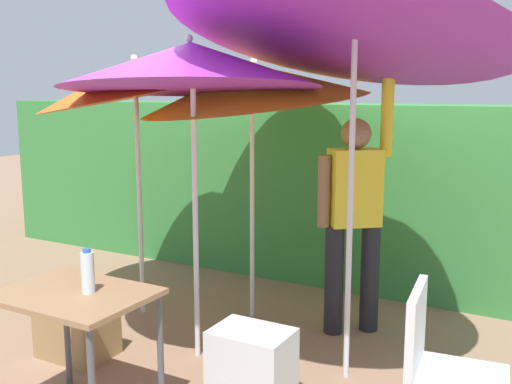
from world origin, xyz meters
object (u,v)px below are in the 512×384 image
umbrella_navy (191,66)px  cooler_box (252,368)px  umbrella_orange (253,84)px  chair_plastic (442,369)px  umbrella_rainbow (135,79)px  folding_table (75,308)px  person_vendor (354,210)px  bottle_water (88,272)px  umbrella_yellow (349,8)px  crate_cardboard (77,329)px

umbrella_navy → cooler_box: bearing=-30.1°
umbrella_orange → chair_plastic: size_ratio=2.40×
chair_plastic → cooler_box: size_ratio=1.96×
umbrella_navy → chair_plastic: umbrella_navy is taller
umbrella_rainbow → folding_table: size_ratio=2.75×
person_vendor → umbrella_orange: bearing=-171.7°
chair_plastic → bottle_water: bearing=-164.8°
cooler_box → folding_table: (-0.75, -0.59, 0.42)m
person_vendor → chair_plastic: size_ratio=2.11×
folding_table → umbrella_rainbow: bearing=117.4°
umbrella_yellow → crate_cardboard: (-1.67, -0.61, -2.08)m
chair_plastic → crate_cardboard: chair_plastic is taller
umbrella_navy → umbrella_yellow: bearing=13.0°
umbrella_yellow → umbrella_navy: 1.04m
chair_plastic → cooler_box: (-1.07, 0.08, -0.28)m
umbrella_rainbow → folding_table: (0.73, -1.40, -1.23)m
chair_plastic → bottle_water: size_ratio=3.71×
bottle_water → umbrella_rainbow: bearing=120.2°
chair_plastic → folding_table: size_ratio=1.11×
chair_plastic → bottle_water: bottle_water is taller
person_vendor → cooler_box: 1.48m
umbrella_orange → umbrella_navy: (-0.00, -0.80, 0.11)m
umbrella_orange → cooler_box: (0.65, -1.17, -1.61)m
cooler_box → folding_table: bearing=-141.9°
umbrella_navy → chair_plastic: 2.29m
person_vendor → bottle_water: person_vendor is taller
umbrella_navy → folding_table: umbrella_navy is taller
umbrella_navy → chair_plastic: (1.72, -0.46, -1.44)m
crate_cardboard → folding_table: (0.61, -0.58, 0.46)m
cooler_box → bottle_water: bottle_water is taller
umbrella_rainbow → umbrella_navy: 0.94m
crate_cardboard → folding_table: 0.96m
folding_table → umbrella_navy: bearing=83.9°
cooler_box → bottle_water: size_ratio=1.89×
chair_plastic → cooler_box: 1.11m
person_vendor → cooler_box: (-0.13, -1.29, -0.71)m
umbrella_navy → umbrella_orange: bearing=90.0°
cooler_box → folding_table: size_ratio=0.57×
person_vendor → folding_table: 2.10m
umbrella_navy → folding_table: bearing=-96.1°
umbrella_orange → chair_plastic: umbrella_orange is taller
cooler_box → crate_cardboard: (-1.36, -0.01, -0.04)m
umbrella_orange → bottle_water: bearing=-91.0°
umbrella_orange → person_vendor: 1.20m
umbrella_rainbow → cooler_box: (1.48, -0.81, -1.65)m
person_vendor → crate_cardboard: bearing=-139.0°
umbrella_navy → person_vendor: (0.78, 0.91, -1.01)m
person_vendor → cooler_box: person_vendor is taller
umbrella_rainbow → folding_table: bearing=-62.6°
crate_cardboard → folding_table: size_ratio=0.59×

